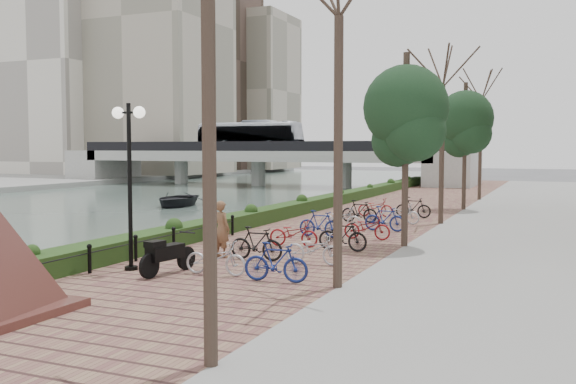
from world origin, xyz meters
The scene contains 13 objects.
ground centered at (0.00, 0.00, 0.00)m, with size 220.00×220.00×0.00m, color #59595B.
river_water centered at (-15.00, 25.00, 0.01)m, with size 30.00×130.00×0.02m, color #4D6158.
promenade centered at (4.00, 17.50, 0.25)m, with size 8.00×75.00×0.50m, color brown.
hedge centered at (0.60, 20.00, 0.80)m, with size 1.10×56.00×0.60m, color #1E3814.
chain_fence centered at (1.40, 2.00, 0.85)m, with size 0.10×14.10×0.70m.
lamppost centered at (2.11, 1.83, 3.79)m, with size 1.02×0.32×4.53m.
motorcycle centered at (3.38, 1.75, 1.04)m, with size 0.54×1.73×1.08m, color black, non-canonical shape.
pedestrian centered at (3.38, 4.61, 1.36)m, with size 0.63×0.41×1.73m, color brown.
bicycle_parking centered at (5.49, 9.86, 0.97)m, with size 2.40×17.32×1.00m.
street_trees centered at (8.00, 12.68, 3.69)m, with size 3.20×37.12×6.80m.
bridge centered at (-15.19, 45.00, 3.37)m, with size 36.00×10.77×6.50m.
boat centered at (-10.14, 22.84, 0.49)m, with size 3.24×4.54×0.94m, color black.
far_buildings centered at (-41.66, 65.91, 16.12)m, with size 35.00×38.00×38.00m.
Camera 1 is at (12.90, -12.38, 3.85)m, focal length 40.00 mm.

